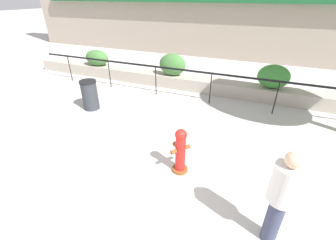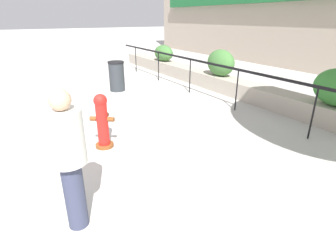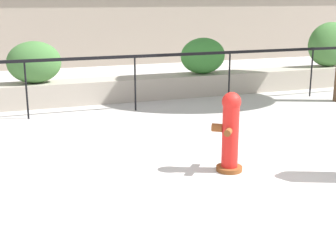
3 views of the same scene
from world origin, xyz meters
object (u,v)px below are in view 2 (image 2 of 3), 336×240
(fire_hydrant, at_px, (102,121))
(trash_bin, at_px, (117,76))
(hedge_bush_0, at_px, (164,53))
(hedge_bush_1, at_px, (221,63))
(pedestrian, at_px, (68,154))

(fire_hydrant, bearing_deg, trash_bin, 155.38)
(hedge_bush_0, xyz_separation_m, fire_hydrant, (5.99, -4.89, -0.31))
(hedge_bush_1, bearing_deg, pedestrian, -55.55)
(hedge_bush_1, height_order, trash_bin, hedge_bush_1)
(fire_hydrant, height_order, pedestrian, pedestrian)
(hedge_bush_0, relative_size, fire_hydrant, 1.10)
(hedge_bush_0, xyz_separation_m, pedestrian, (7.87, -5.86, 0.13))
(hedge_bush_1, bearing_deg, hedge_bush_0, 180.00)
(fire_hydrant, distance_m, trash_bin, 4.30)
(hedge_bush_0, xyz_separation_m, trash_bin, (2.08, -3.10, -0.35))
(hedge_bush_0, relative_size, pedestrian, 0.69)
(trash_bin, bearing_deg, hedge_bush_1, 60.31)
(fire_hydrant, xyz_separation_m, trash_bin, (-3.91, 1.79, -0.04))
(hedge_bush_1, relative_size, trash_bin, 1.12)
(hedge_bush_0, relative_size, hedge_bush_1, 1.05)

